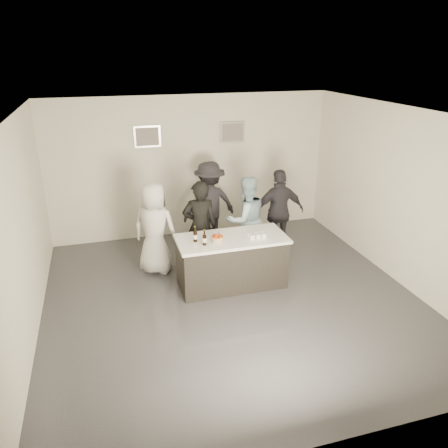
# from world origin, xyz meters

# --- Properties ---
(floor) EXTENTS (6.00, 6.00, 0.00)m
(floor) POSITION_xyz_m (0.00, 0.00, 0.00)
(floor) COLOR #3D3D42
(floor) RESTS_ON ground
(ceiling) EXTENTS (6.00, 6.00, 0.00)m
(ceiling) POSITION_xyz_m (0.00, 0.00, 3.00)
(ceiling) COLOR white
(wall_back) EXTENTS (6.00, 0.04, 3.00)m
(wall_back) POSITION_xyz_m (0.00, 3.00, 1.50)
(wall_back) COLOR silver
(wall_back) RESTS_ON ground
(wall_front) EXTENTS (6.00, 0.04, 3.00)m
(wall_front) POSITION_xyz_m (0.00, -3.00, 1.50)
(wall_front) COLOR silver
(wall_front) RESTS_ON ground
(wall_left) EXTENTS (0.04, 6.00, 3.00)m
(wall_left) POSITION_xyz_m (-3.00, 0.00, 1.50)
(wall_left) COLOR silver
(wall_left) RESTS_ON ground
(wall_right) EXTENTS (0.04, 6.00, 3.00)m
(wall_right) POSITION_xyz_m (3.00, 0.00, 1.50)
(wall_right) COLOR silver
(wall_right) RESTS_ON ground
(picture_left) EXTENTS (0.54, 0.04, 0.44)m
(picture_left) POSITION_xyz_m (-0.90, 2.97, 2.20)
(picture_left) COLOR #B2B2B7
(picture_left) RESTS_ON wall_back
(picture_right) EXTENTS (0.54, 0.04, 0.44)m
(picture_right) POSITION_xyz_m (0.90, 2.97, 2.20)
(picture_right) COLOR #B2B2B7
(picture_right) RESTS_ON wall_back
(bar_counter) EXTENTS (1.86, 0.86, 0.90)m
(bar_counter) POSITION_xyz_m (0.13, 0.47, 0.45)
(bar_counter) COLOR white
(bar_counter) RESTS_ON ground
(cake) EXTENTS (0.20, 0.20, 0.08)m
(cake) POSITION_xyz_m (-0.15, 0.39, 0.94)
(cake) COLOR orange
(cake) RESTS_ON bar_counter
(beer_bottle_a) EXTENTS (0.07, 0.07, 0.26)m
(beer_bottle_a) POSITION_xyz_m (-0.50, 0.49, 1.03)
(beer_bottle_a) COLOR black
(beer_bottle_a) RESTS_ON bar_counter
(beer_bottle_b) EXTENTS (0.07, 0.07, 0.26)m
(beer_bottle_b) POSITION_xyz_m (-0.38, 0.32, 1.03)
(beer_bottle_b) COLOR black
(beer_bottle_b) RESTS_ON bar_counter
(tumbler_cluster) EXTENTS (0.30, 0.19, 0.08)m
(tumbler_cluster) POSITION_xyz_m (0.54, 0.37, 0.94)
(tumbler_cluster) COLOR #EDAB16
(tumbler_cluster) RESTS_ON bar_counter
(candles) EXTENTS (0.24, 0.08, 0.01)m
(candles) POSITION_xyz_m (-0.12, 0.16, 0.90)
(candles) COLOR pink
(candles) RESTS_ON bar_counter
(person_main_black) EXTENTS (0.68, 0.49, 1.72)m
(person_main_black) POSITION_xyz_m (-0.25, 1.19, 0.86)
(person_main_black) COLOR black
(person_main_black) RESTS_ON ground
(person_main_blue) EXTENTS (0.91, 0.76, 1.68)m
(person_main_blue) POSITION_xyz_m (0.67, 1.33, 0.84)
(person_main_blue) COLOR #A0BFD2
(person_main_blue) RESTS_ON ground
(person_guest_left) EXTENTS (0.99, 0.90, 1.70)m
(person_guest_left) POSITION_xyz_m (-1.05, 1.35, 0.85)
(person_guest_left) COLOR silver
(person_guest_left) RESTS_ON ground
(person_guest_right) EXTENTS (1.03, 0.48, 1.72)m
(person_guest_right) POSITION_xyz_m (1.42, 1.49, 0.86)
(person_guest_right) COLOR #2A2830
(person_guest_right) RESTS_ON ground
(person_guest_back) EXTENTS (1.24, 0.87, 1.76)m
(person_guest_back) POSITION_xyz_m (0.21, 2.30, 0.88)
(person_guest_back) COLOR black
(person_guest_back) RESTS_ON ground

